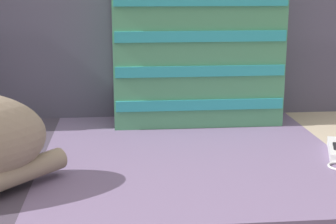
% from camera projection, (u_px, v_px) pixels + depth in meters
% --- Properties ---
extents(sofa_backrest, '(1.97, 0.14, 0.48)m').
position_uv_depth(sofa_backrest, '(97.00, 26.00, 1.43)').
color(sofa_backrest, '#514C60').
rests_on(sofa_backrest, couch).
extents(throw_pillow_striped, '(0.43, 0.14, 0.38)m').
position_uv_depth(throw_pillow_striped, '(197.00, 51.00, 1.32)').
color(throw_pillow_striped, '#4C9366').
rests_on(throw_pillow_striped, couch).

